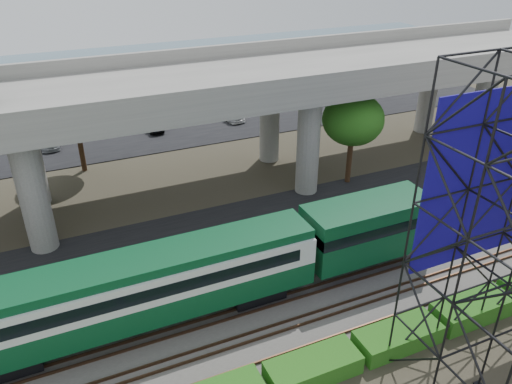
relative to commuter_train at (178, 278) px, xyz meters
name	(u,v)px	position (x,y,z in m)	size (l,w,h in m)	color
ground	(257,324)	(3.62, -2.00, -2.88)	(140.00, 140.00, 0.00)	#474233
ballast_bed	(243,300)	(3.62, 0.00, -2.78)	(90.00, 12.00, 0.20)	slate
service_road	(197,229)	(3.62, 8.50, -2.84)	(90.00, 5.00, 0.08)	black
parking_lot	(130,124)	(3.62, 32.00, -2.84)	(90.00, 18.00, 0.08)	black
harbor_water	(99,76)	(3.62, 54.00, -2.87)	(140.00, 40.00, 0.03)	#415F6C
rail_tracks	(243,298)	(3.62, 0.00, -2.60)	(90.00, 9.52, 0.16)	#472D1E
commuter_train	(178,278)	(0.00, 0.00, 0.00)	(29.30, 3.06, 4.30)	black
overpass	(149,99)	(2.35, 14.00, 5.33)	(80.00, 12.00, 12.40)	#9E9B93
hedge_strip	(313,367)	(4.63, -6.30, -2.32)	(34.60, 1.80, 1.20)	#1E5A14
trees	(106,140)	(-1.05, 14.17, 2.69)	(40.94, 16.94, 7.69)	#382314
parked_cars	(149,117)	(5.73, 31.53, -2.19)	(36.02, 9.66, 1.28)	white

